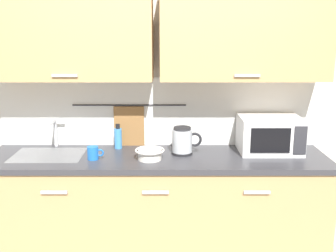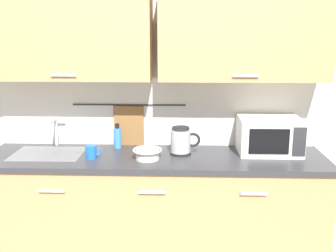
{
  "view_description": "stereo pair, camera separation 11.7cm",
  "coord_description": "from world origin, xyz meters",
  "px_view_note": "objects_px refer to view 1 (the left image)",
  "views": [
    {
      "loc": [
        0.08,
        -2.56,
        1.81
      ],
      "look_at": [
        0.1,
        0.33,
        1.12
      ],
      "focal_mm": 43.06,
      "sensor_mm": 36.0,
      "label": 1
    },
    {
      "loc": [
        0.2,
        -2.55,
        1.81
      ],
      "look_at": [
        0.1,
        0.33,
        1.12
      ],
      "focal_mm": 43.06,
      "sensor_mm": 36.0,
      "label": 2
    }
  ],
  "objects_px": {
    "electric_kettle": "(181,141)",
    "mug_near_sink": "(92,153)",
    "dish_soap_bottle": "(116,138)",
    "mixing_bowl": "(148,154)",
    "microwave": "(268,134)"
  },
  "relations": [
    {
      "from": "dish_soap_bottle",
      "to": "mixing_bowl",
      "type": "bearing_deg",
      "value": -47.12
    },
    {
      "from": "mug_near_sink",
      "to": "mixing_bowl",
      "type": "distance_m",
      "value": 0.41
    },
    {
      "from": "dish_soap_bottle",
      "to": "mixing_bowl",
      "type": "relative_size",
      "value": 0.92
    },
    {
      "from": "electric_kettle",
      "to": "dish_soap_bottle",
      "type": "distance_m",
      "value": 0.52
    },
    {
      "from": "microwave",
      "to": "dish_soap_bottle",
      "type": "height_order",
      "value": "microwave"
    },
    {
      "from": "electric_kettle",
      "to": "mug_near_sink",
      "type": "height_order",
      "value": "electric_kettle"
    },
    {
      "from": "mug_near_sink",
      "to": "mixing_bowl",
      "type": "height_order",
      "value": "mug_near_sink"
    },
    {
      "from": "mug_near_sink",
      "to": "electric_kettle",
      "type": "bearing_deg",
      "value": 11.37
    },
    {
      "from": "microwave",
      "to": "dish_soap_bottle",
      "type": "distance_m",
      "value": 1.17
    },
    {
      "from": "microwave",
      "to": "electric_kettle",
      "type": "relative_size",
      "value": 2.03
    },
    {
      "from": "electric_kettle",
      "to": "mug_near_sink",
      "type": "bearing_deg",
      "value": -168.63
    },
    {
      "from": "mixing_bowl",
      "to": "mug_near_sink",
      "type": "bearing_deg",
      "value": 179.5
    },
    {
      "from": "electric_kettle",
      "to": "dish_soap_bottle",
      "type": "height_order",
      "value": "electric_kettle"
    },
    {
      "from": "electric_kettle",
      "to": "mixing_bowl",
      "type": "xyz_separation_m",
      "value": [
        -0.24,
        -0.13,
        -0.06
      ]
    },
    {
      "from": "microwave",
      "to": "mug_near_sink",
      "type": "xyz_separation_m",
      "value": [
        -1.31,
        -0.19,
        -0.09
      ]
    }
  ]
}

